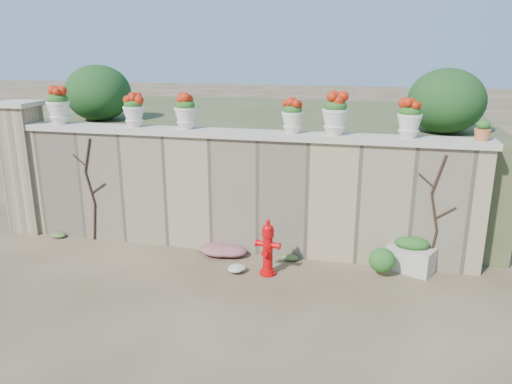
% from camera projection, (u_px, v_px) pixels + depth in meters
% --- Properties ---
extents(ground, '(80.00, 80.00, 0.00)m').
position_uv_depth(ground, '(204.00, 295.00, 7.19)').
color(ground, '#4C3D26').
rests_on(ground, ground).
extents(stone_wall, '(8.00, 0.40, 2.00)m').
position_uv_depth(stone_wall, '(237.00, 194.00, 8.59)').
color(stone_wall, '#9A8867').
rests_on(stone_wall, ground).
extents(wall_cap, '(8.10, 0.52, 0.10)m').
position_uv_depth(wall_cap, '(236.00, 134.00, 8.29)').
color(wall_cap, beige).
rests_on(wall_cap, stone_wall).
extents(gate_pillar, '(0.72, 0.72, 2.48)m').
position_uv_depth(gate_pillar, '(26.00, 167.00, 9.44)').
color(gate_pillar, '#9A8867').
rests_on(gate_pillar, ground).
extents(raised_fill, '(9.00, 6.00, 2.00)m').
position_uv_depth(raised_fill, '(274.00, 156.00, 11.57)').
color(raised_fill, '#384C23').
rests_on(raised_fill, ground).
extents(back_shrub_left, '(1.30, 1.30, 1.10)m').
position_uv_depth(back_shrub_left, '(98.00, 93.00, 9.98)').
color(back_shrub_left, '#143814').
rests_on(back_shrub_left, raised_fill).
extents(back_shrub_right, '(1.30, 1.30, 1.10)m').
position_uv_depth(back_shrub_right, '(446.00, 101.00, 8.51)').
color(back_shrub_right, '#143814').
rests_on(back_shrub_right, raised_fill).
extents(vine_left, '(0.60, 0.04, 1.91)m').
position_uv_depth(vine_left, '(91.00, 188.00, 8.98)').
color(vine_left, black).
rests_on(vine_left, ground).
extents(vine_right, '(0.60, 0.04, 1.91)m').
position_uv_depth(vine_right, '(435.00, 213.00, 7.66)').
color(vine_right, black).
rests_on(vine_right, ground).
extents(fire_hydrant, '(0.39, 0.28, 0.91)m').
position_uv_depth(fire_hydrant, '(268.00, 247.00, 7.72)').
color(fire_hydrant, red).
rests_on(fire_hydrant, ground).
extents(planter_box, '(0.79, 0.65, 0.57)m').
position_uv_depth(planter_box, '(411.00, 255.00, 7.90)').
color(planter_box, beige).
rests_on(planter_box, ground).
extents(green_shrub, '(0.64, 0.57, 0.60)m').
position_uv_depth(green_shrub, '(379.00, 258.00, 7.70)').
color(green_shrub, '#1E5119').
rests_on(green_shrub, ground).
extents(magenta_clump, '(0.81, 0.54, 0.22)m').
position_uv_depth(magenta_clump, '(224.00, 248.00, 8.57)').
color(magenta_clump, '#CA2874').
rests_on(magenta_clump, ground).
extents(white_flowers, '(0.45, 0.36, 0.16)m').
position_uv_depth(white_flowers, '(239.00, 268.00, 7.86)').
color(white_flowers, white).
rests_on(white_flowers, ground).
extents(urn_pot_0, '(0.42, 0.42, 0.65)m').
position_uv_depth(urn_pot_0, '(58.00, 106.00, 8.92)').
color(urn_pot_0, silver).
rests_on(urn_pot_0, wall_cap).
extents(urn_pot_1, '(0.37, 0.37, 0.58)m').
position_uv_depth(urn_pot_1, '(134.00, 110.00, 8.60)').
color(urn_pot_1, silver).
rests_on(urn_pot_1, wall_cap).
extents(urn_pot_2, '(0.37, 0.37, 0.58)m').
position_uv_depth(urn_pot_2, '(186.00, 112.00, 8.39)').
color(urn_pot_2, silver).
rests_on(urn_pot_2, wall_cap).
extents(urn_pot_3, '(0.35, 0.35, 0.55)m').
position_uv_depth(urn_pot_3, '(292.00, 116.00, 7.99)').
color(urn_pot_3, silver).
rests_on(urn_pot_3, wall_cap).
extents(urn_pot_4, '(0.42, 0.42, 0.65)m').
position_uv_depth(urn_pot_4, '(335.00, 114.00, 7.82)').
color(urn_pot_4, silver).
rests_on(urn_pot_4, wall_cap).
extents(urn_pot_5, '(0.37, 0.37, 0.58)m').
position_uv_depth(urn_pot_5, '(410.00, 119.00, 7.58)').
color(urn_pot_5, silver).
rests_on(urn_pot_5, wall_cap).
extents(terracotta_pot, '(0.25, 0.25, 0.29)m').
position_uv_depth(terracotta_pot, '(483.00, 132.00, 7.39)').
color(terracotta_pot, '#C5703C').
rests_on(terracotta_pot, wall_cap).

